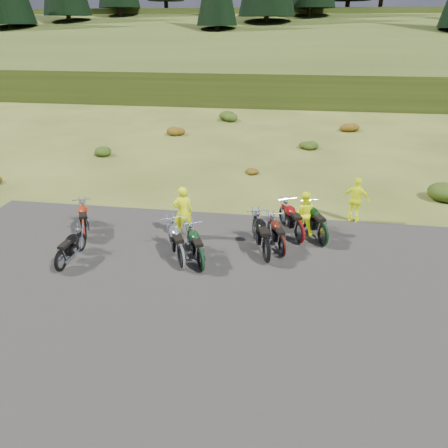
% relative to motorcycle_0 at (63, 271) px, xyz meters
% --- Properties ---
extents(ground, '(300.00, 300.00, 0.00)m').
position_rel_motorcycle_0_xyz_m(ground, '(5.09, 1.06, 0.00)').
color(ground, '#3C4517').
rests_on(ground, ground).
extents(gravel_pad, '(20.00, 12.00, 0.04)m').
position_rel_motorcycle_0_xyz_m(gravel_pad, '(5.09, -0.94, 0.00)').
color(gravel_pad, black).
rests_on(gravel_pad, ground).
extents(hill_slope, '(300.00, 45.97, 9.37)m').
position_rel_motorcycle_0_xyz_m(hill_slope, '(5.09, 51.06, 0.00)').
color(hill_slope, '#2E3C14').
rests_on(hill_slope, ground).
extents(hill_plateau, '(300.00, 90.00, 9.17)m').
position_rel_motorcycle_0_xyz_m(hill_plateau, '(5.09, 111.06, 0.00)').
color(hill_plateau, '#2E3C14').
rests_on(hill_plateau, ground).
extents(shrub_1, '(1.03, 1.03, 0.61)m').
position_rel_motorcycle_0_xyz_m(shrub_1, '(-4.01, 12.36, 0.31)').
color(shrub_1, '#1D330C').
rests_on(shrub_1, ground).
extents(shrub_2, '(1.30, 1.30, 0.77)m').
position_rel_motorcycle_0_xyz_m(shrub_2, '(-1.11, 17.66, 0.38)').
color(shrub_2, brown).
rests_on(shrub_2, ground).
extents(shrub_3, '(1.56, 1.56, 0.92)m').
position_rel_motorcycle_0_xyz_m(shrub_3, '(1.79, 22.96, 0.46)').
color(shrub_3, '#1D330C').
rests_on(shrub_3, ground).
extents(shrub_4, '(0.77, 0.77, 0.45)m').
position_rel_motorcycle_0_xyz_m(shrub_4, '(4.69, 10.26, 0.23)').
color(shrub_4, brown).
rests_on(shrub_4, ground).
extents(shrub_5, '(1.03, 1.03, 0.61)m').
position_rel_motorcycle_0_xyz_m(shrub_5, '(7.59, 15.56, 0.31)').
color(shrub_5, '#1D330C').
rests_on(shrub_5, ground).
extents(shrub_6, '(1.30, 1.30, 0.77)m').
position_rel_motorcycle_0_xyz_m(shrub_6, '(10.49, 20.86, 0.38)').
color(shrub_6, brown).
rests_on(shrub_6, ground).
extents(motorcycle_0, '(0.69, 1.91, 0.99)m').
position_rel_motorcycle_0_xyz_m(motorcycle_0, '(0.00, 0.00, 0.00)').
color(motorcycle_0, black).
rests_on(motorcycle_0, ground).
extents(motorcycle_1, '(1.51, 2.17, 1.09)m').
position_rel_motorcycle_0_xyz_m(motorcycle_1, '(-0.22, 2.07, 0.00)').
color(motorcycle_1, '#9E210B').
rests_on(motorcycle_1, ground).
extents(motorcycle_2, '(1.52, 2.18, 1.09)m').
position_rel_motorcycle_0_xyz_m(motorcycle_2, '(4.14, 0.67, 0.00)').
color(motorcycle_2, '#0E3314').
rests_on(motorcycle_2, ground).
extents(motorcycle_3, '(1.68, 2.35, 1.18)m').
position_rel_motorcycle_0_xyz_m(motorcycle_3, '(3.54, 0.70, 0.00)').
color(motorcycle_3, silver).
rests_on(motorcycle_3, ground).
extents(motorcycle_4, '(1.27, 2.08, 1.04)m').
position_rel_motorcycle_0_xyz_m(motorcycle_4, '(6.52, 1.95, 0.00)').
color(motorcycle_4, '#48140C').
rests_on(motorcycle_4, ground).
extents(motorcycle_5, '(1.45, 2.47, 1.23)m').
position_rel_motorcycle_0_xyz_m(motorcycle_5, '(6.05, 1.48, 0.00)').
color(motorcycle_5, black).
rests_on(motorcycle_5, ground).
extents(motorcycle_6, '(1.55, 2.33, 1.16)m').
position_rel_motorcycle_0_xyz_m(motorcycle_6, '(7.06, 2.99, 0.00)').
color(motorcycle_6, maroon).
rests_on(motorcycle_6, ground).
extents(motorcycle_7, '(1.54, 2.35, 1.17)m').
position_rel_motorcycle_0_xyz_m(motorcycle_7, '(7.84, 2.94, 0.00)').
color(motorcycle_7, black).
rests_on(motorcycle_7, ground).
extents(person_middle, '(0.78, 0.64, 1.84)m').
position_rel_motorcycle_0_xyz_m(person_middle, '(3.08, 2.84, 0.92)').
color(person_middle, '#DCEA0C').
rests_on(person_middle, ground).
extents(person_right_a, '(0.77, 0.60, 1.58)m').
position_rel_motorcycle_0_xyz_m(person_right_a, '(7.18, 3.69, 0.79)').
color(person_right_a, '#DCEA0C').
rests_on(person_right_a, ground).
extents(person_right_b, '(1.08, 0.75, 1.70)m').
position_rel_motorcycle_0_xyz_m(person_right_b, '(9.11, 5.12, 0.85)').
color(person_right_b, '#DCEA0C').
rests_on(person_right_b, ground).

